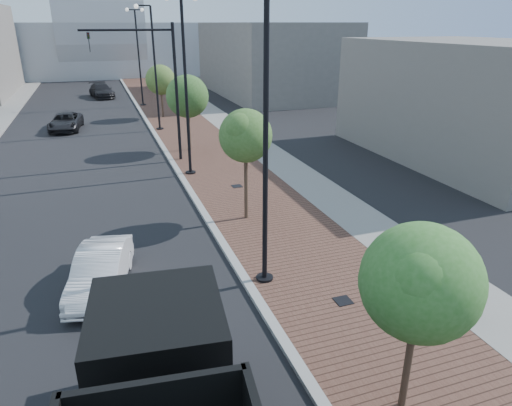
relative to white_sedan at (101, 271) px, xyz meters
name	(u,v)px	position (x,y,z in m)	size (l,w,h in m)	color
sidewalk	(182,114)	(7.95, 28.69, -0.61)	(7.00, 140.00, 0.12)	#4C2D23
concrete_strip	(211,112)	(10.65, 28.69, -0.60)	(2.40, 140.00, 0.13)	slate
curb	(144,116)	(4.45, 28.69, -0.60)	(0.30, 140.00, 0.14)	gray
white_sedan	(101,271)	(0.00, 0.00, 0.00)	(1.42, 4.06, 1.34)	silver
dark_car_mid	(66,122)	(-1.95, 25.35, -0.01)	(2.19, 4.74, 1.32)	black
dark_car_far	(102,91)	(1.27, 42.23, 0.10)	(2.16, 5.31, 1.54)	black
pedestrian	(468,285)	(9.90, -4.91, 0.34)	(0.74, 0.49, 2.03)	black
streetlight_1	(262,155)	(4.94, -1.31, 3.67)	(1.44, 0.56, 9.21)	black
streetlight_2	(186,87)	(5.05, 10.69, 4.15)	(1.72, 0.56, 9.28)	black
streetlight_3	(154,74)	(4.94, 22.69, 3.67)	(1.44, 0.56, 9.21)	black
streetlight_4	(139,57)	(5.05, 34.69, 4.15)	(1.72, 0.56, 9.28)	black
traffic_mast	(160,79)	(4.15, 13.69, 4.31)	(5.09, 0.20, 8.00)	black
tree_0	(421,282)	(6.10, -7.29, 2.58)	(2.43, 2.39, 4.46)	#382619
tree_1	(246,136)	(6.10, 3.71, 3.03)	(2.25, 2.18, 4.81)	#382619
tree_2	(188,96)	(6.10, 15.71, 2.92)	(2.71, 2.71, 4.96)	#382619
tree_3	(161,80)	(6.10, 27.71, 2.66)	(2.59, 2.57, 4.63)	#382619
convention_center	(99,35)	(2.45, 73.69, 5.33)	(50.00, 30.00, 50.00)	#ACB0B6
commercial_block_ne	(270,59)	(20.45, 38.69, 3.33)	(12.00, 22.00, 8.00)	#65605B
commercial_block_e	(475,101)	(22.45, 8.69, 2.83)	(10.00, 16.00, 7.00)	#66625C
utility_cover_1	(343,301)	(6.85, -3.31, -0.54)	(0.50, 0.50, 0.02)	black
utility_cover_2	(237,186)	(6.85, 7.69, -0.54)	(0.50, 0.50, 0.02)	black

